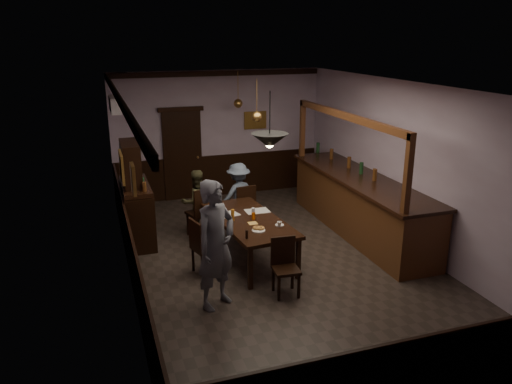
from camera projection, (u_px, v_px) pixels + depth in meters
name	position (u px, v px, depth m)	size (l,w,h in m)	color
room	(279.00, 178.00, 8.26)	(5.01, 8.01, 3.01)	#2D2621
dining_table	(249.00, 222.00, 8.60)	(1.22, 2.29, 0.75)	black
chair_far_left	(202.00, 210.00, 9.57)	(0.54, 0.54, 1.00)	black
chair_far_right	(244.00, 206.00, 9.93)	(0.46, 0.46, 0.95)	black
chair_near	(285.00, 263.00, 7.51)	(0.41, 0.41, 0.88)	black
chair_side	(202.00, 244.00, 8.10)	(0.50, 0.50, 0.94)	black
person_standing	(216.00, 245.00, 7.02)	(0.69, 0.45, 1.89)	slate
person_seated_left	(196.00, 202.00, 9.78)	(0.62, 0.49, 1.29)	#48462B
person_seated_right	(239.00, 195.00, 10.13)	(0.85, 0.49, 1.32)	slate
newspaper_left	(227.00, 215.00, 8.75)	(0.42, 0.30, 0.01)	silver
newspaper_right	(257.00, 211.00, 8.94)	(0.42, 0.30, 0.01)	silver
napkin	(253.00, 223.00, 8.36)	(0.15, 0.15, 0.00)	#DBA850
saucer	(280.00, 225.00, 8.27)	(0.15, 0.15, 0.01)	white
coffee_cup	(279.00, 224.00, 8.21)	(0.08, 0.08, 0.07)	white
pastry_plate	(259.00, 230.00, 8.04)	(0.22, 0.22, 0.01)	white
pastry_ring_a	(257.00, 228.00, 8.08)	(0.13, 0.13, 0.04)	#C68C47
pastry_ring_b	(261.00, 228.00, 8.07)	(0.13, 0.13, 0.04)	#C68C47
soda_can	(253.00, 216.00, 8.52)	(0.07, 0.07, 0.12)	orange
beer_glass	(233.00, 215.00, 8.45)	(0.06, 0.06, 0.20)	#BF721E
water_glass	(253.00, 212.00, 8.67)	(0.06, 0.06, 0.15)	silver
pepper_mill	(247.00, 234.00, 7.72)	(0.04, 0.04, 0.14)	black
sideboard	(136.00, 202.00, 9.36)	(0.52, 1.45, 1.91)	black
bar_counter	(359.00, 203.00, 9.79)	(1.00, 4.28, 2.40)	#4E2E14
door_back	(183.00, 156.00, 11.69)	(0.90, 0.06, 2.10)	black
ac_unit	(115.00, 104.00, 9.87)	(0.20, 0.85, 0.30)	white
picture_left_small	(133.00, 179.00, 5.87)	(0.04, 0.28, 0.36)	olive
picture_left_large	(122.00, 167.00, 8.18)	(0.04, 0.62, 0.48)	olive
picture_back	(255.00, 120.00, 12.02)	(0.55, 0.04, 0.42)	olive
pendant_iron	(270.00, 141.00, 7.43)	(0.56, 0.56, 0.85)	black
pendant_brass_mid	(257.00, 117.00, 9.36)	(0.20, 0.20, 0.81)	#BF8C3F
pendant_brass_far	(238.00, 104.00, 11.15)	(0.20, 0.20, 0.81)	#BF8C3F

